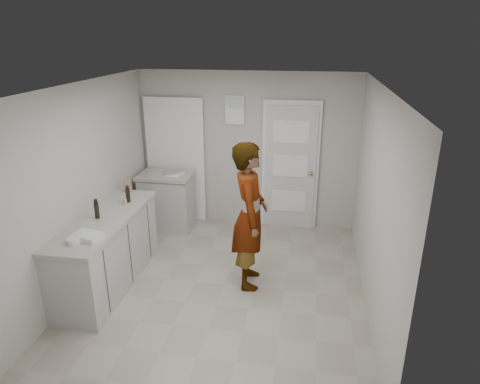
% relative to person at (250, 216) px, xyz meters
% --- Properties ---
extents(ground, '(4.00, 4.00, 0.00)m').
position_rel_person_xyz_m(ground, '(-0.31, -0.13, -0.93)').
color(ground, '#9D9583').
rests_on(ground, ground).
extents(room_shell, '(4.00, 4.00, 4.00)m').
position_rel_person_xyz_m(room_shell, '(-0.48, 1.83, 0.09)').
color(room_shell, beige).
rests_on(room_shell, ground).
extents(main_counter, '(0.64, 1.96, 0.93)m').
position_rel_person_xyz_m(main_counter, '(-1.76, -0.33, -0.50)').
color(main_counter, beige).
rests_on(main_counter, ground).
extents(side_counter, '(0.84, 0.61, 0.93)m').
position_rel_person_xyz_m(side_counter, '(-1.56, 1.42, -0.50)').
color(side_counter, beige).
rests_on(side_counter, ground).
extents(person, '(0.54, 0.74, 1.86)m').
position_rel_person_xyz_m(person, '(0.00, 0.00, 0.00)').
color(person, silver).
rests_on(person, ground).
extents(cake_mix_box, '(0.11, 0.07, 0.17)m').
position_rel_person_xyz_m(cake_mix_box, '(-1.82, 0.57, 0.08)').
color(cake_mix_box, '#A57D52').
rests_on(cake_mix_box, main_counter).
extents(spice_jar, '(0.05, 0.05, 0.07)m').
position_rel_person_xyz_m(spice_jar, '(-1.67, 0.12, 0.03)').
color(spice_jar, tan).
rests_on(spice_jar, main_counter).
extents(oil_cruet_a, '(0.06, 0.06, 0.23)m').
position_rel_person_xyz_m(oil_cruet_a, '(-1.66, 0.21, 0.10)').
color(oil_cruet_a, black).
rests_on(oil_cruet_a, main_counter).
extents(oil_cruet_b, '(0.06, 0.06, 0.25)m').
position_rel_person_xyz_m(oil_cruet_b, '(-1.82, -0.35, 0.12)').
color(oil_cruet_b, black).
rests_on(oil_cruet_b, main_counter).
extents(baking_dish, '(0.34, 0.28, 0.05)m').
position_rel_person_xyz_m(baking_dish, '(-1.67, -0.87, 0.02)').
color(baking_dish, silver).
rests_on(baking_dish, main_counter).
extents(egg_bowl, '(0.15, 0.15, 0.06)m').
position_rel_person_xyz_m(egg_bowl, '(-1.76, -1.01, 0.02)').
color(egg_bowl, silver).
rests_on(egg_bowl, main_counter).
extents(papers, '(0.26, 0.31, 0.01)m').
position_rel_person_xyz_m(papers, '(-1.40, 1.44, -0.00)').
color(papers, white).
rests_on(papers, side_counter).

